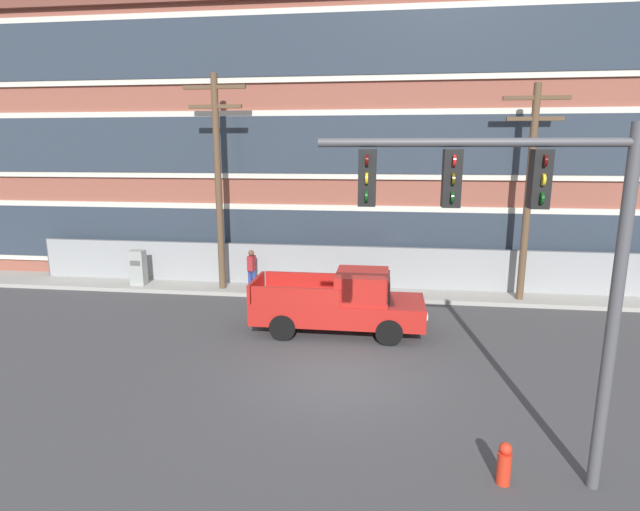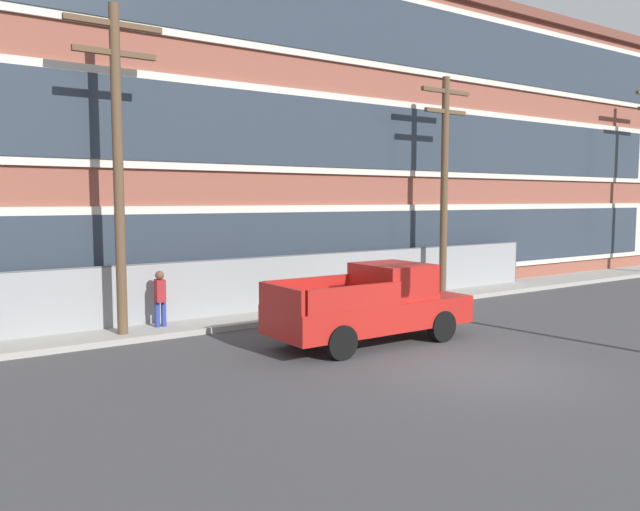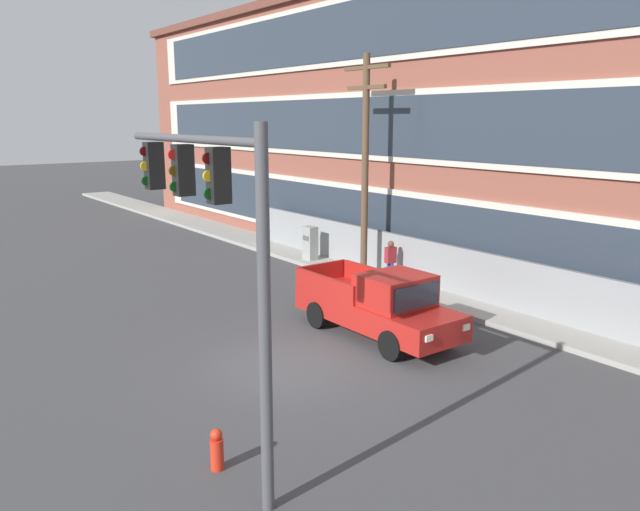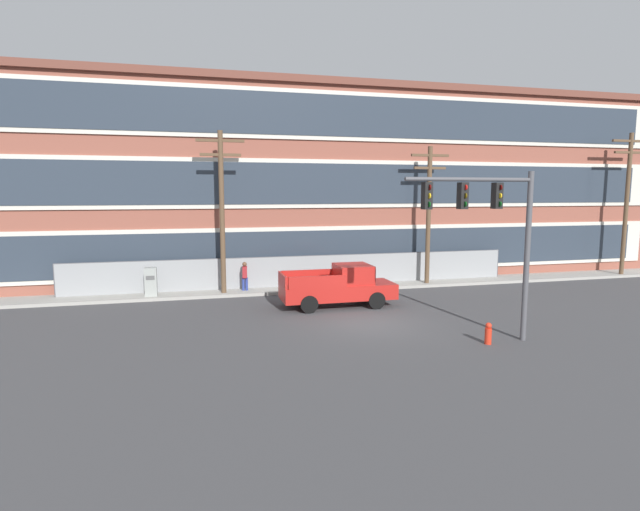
% 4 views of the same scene
% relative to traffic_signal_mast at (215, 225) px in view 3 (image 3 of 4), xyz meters
% --- Properties ---
extents(ground_plane, '(160.00, 160.00, 0.00)m').
position_rel_traffic_signal_mast_xyz_m(ground_plane, '(-3.18, 3.47, -4.42)').
color(ground_plane, '#424244').
extents(sidewalk_building_side, '(80.00, 2.16, 0.16)m').
position_rel_traffic_signal_mast_xyz_m(sidewalk_building_side, '(-3.18, 11.18, -4.34)').
color(sidewalk_building_side, '#9E9B93').
rests_on(sidewalk_building_side, ground).
extents(brick_mill_building, '(53.59, 10.49, 11.70)m').
position_rel_traffic_signal_mast_xyz_m(brick_mill_building, '(-5.02, 17.20, 1.44)').
color(brick_mill_building, brown).
rests_on(brick_mill_building, ground).
extents(chain_link_fence, '(25.06, 0.06, 1.85)m').
position_rel_traffic_signal_mast_xyz_m(chain_link_fence, '(-4.35, 11.61, -3.47)').
color(chain_link_fence, gray).
rests_on(chain_link_fence, ground).
extents(traffic_signal_mast, '(4.86, 0.43, 6.09)m').
position_rel_traffic_signal_mast_xyz_m(traffic_signal_mast, '(0.00, 0.00, 0.00)').
color(traffic_signal_mast, '#4C4C51').
rests_on(traffic_signal_mast, ground).
extents(pickup_truck_red, '(5.40, 2.08, 1.97)m').
position_rel_traffic_signal_mast_xyz_m(pickup_truck_red, '(-3.43, 6.82, -3.48)').
color(pickup_truck_red, '#AD1E19').
rests_on(pickup_truck_red, ground).
extents(utility_pole_near_corner, '(2.41, 0.26, 8.43)m').
position_rel_traffic_signal_mast_xyz_m(utility_pole_near_corner, '(-8.61, 10.68, 0.25)').
color(utility_pole_near_corner, brown).
rests_on(utility_pole_near_corner, ground).
extents(electrical_cabinet, '(0.59, 0.47, 1.60)m').
position_rel_traffic_signal_mast_xyz_m(electrical_cabinet, '(-12.21, 10.74, -3.62)').
color(electrical_cabinet, '#939993').
rests_on(electrical_cabinet, ground).
extents(pedestrian_near_cabinet, '(0.32, 0.42, 1.69)m').
position_rel_traffic_signal_mast_xyz_m(pedestrian_near_cabinet, '(-7.47, 11.03, -3.44)').
color(pedestrian_near_cabinet, navy).
rests_on(pedestrian_near_cabinet, ground).
extents(fire_hydrant, '(0.24, 0.24, 0.78)m').
position_rel_traffic_signal_mast_xyz_m(fire_hydrant, '(0.00, -0.12, -4.04)').
color(fire_hydrant, red).
rests_on(fire_hydrant, ground).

